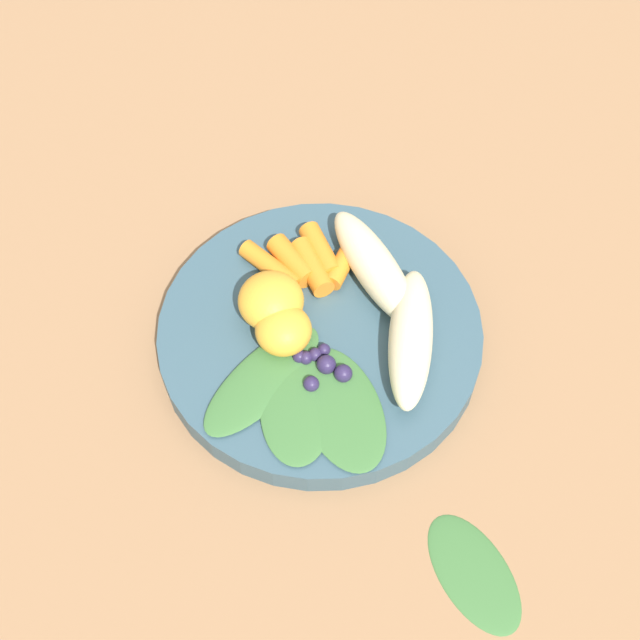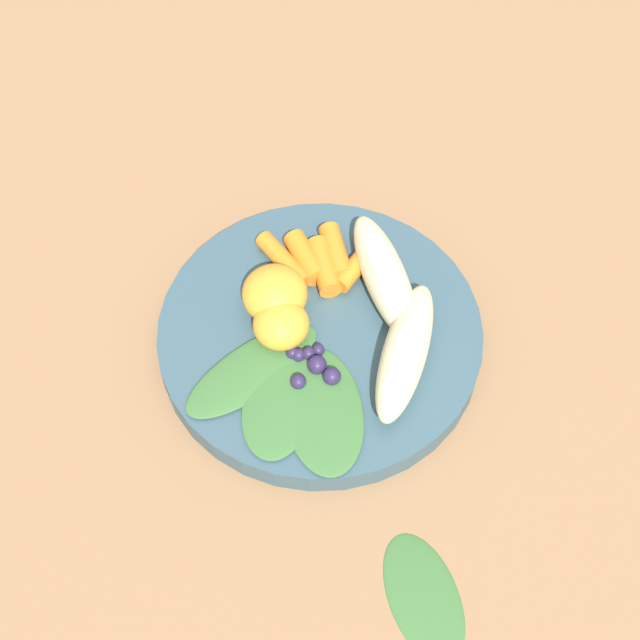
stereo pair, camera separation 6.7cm
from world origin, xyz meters
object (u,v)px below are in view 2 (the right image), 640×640
object	(u,v)px
banana_peeled_left	(385,276)
orange_segment_near	(281,324)
banana_peeled_right	(405,351)
bowl	(320,335)
kale_leaf_stray	(424,596)

from	to	relation	value
banana_peeled_left	orange_segment_near	size ratio (longest dim) A/B	2.85
banana_peeled_left	orange_segment_near	world-z (taller)	same
orange_segment_near	banana_peeled_right	bearing A→B (deg)	-101.36
bowl	kale_leaf_stray	xyz separation A→B (m)	(-0.20, -0.08, -0.01)
banana_peeled_right	bowl	bearing A→B (deg)	79.50
orange_segment_near	bowl	bearing A→B (deg)	-71.50
bowl	kale_leaf_stray	size ratio (longest dim) A/B	2.80
bowl	banana_peeled_left	distance (m)	0.07
banana_peeled_left	banana_peeled_right	distance (m)	0.07
banana_peeled_right	orange_segment_near	bearing A→B (deg)	91.89
bowl	banana_peeled_left	world-z (taller)	banana_peeled_left
bowl	orange_segment_near	bearing A→B (deg)	108.50
bowl	banana_peeled_right	size ratio (longest dim) A/B	2.06
orange_segment_near	kale_leaf_stray	bearing A→B (deg)	-149.66
banana_peeled_right	orange_segment_near	distance (m)	0.10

